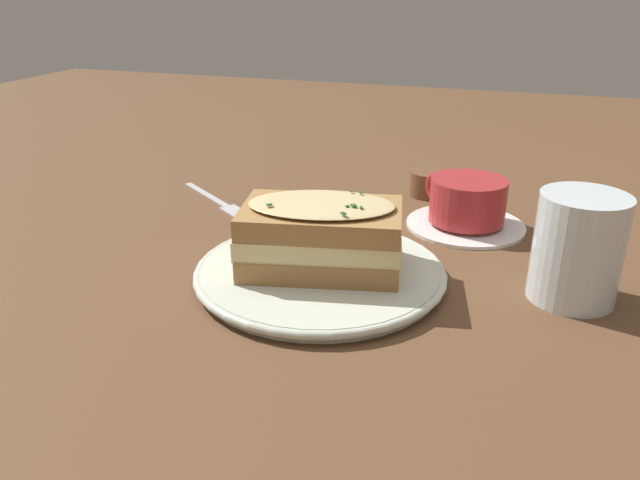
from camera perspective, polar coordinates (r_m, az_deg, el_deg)
ground_plane at (r=0.61m, az=-2.66°, el=-4.44°), size 2.40×2.40×0.00m
dinner_plate at (r=0.62m, az=0.00°, el=-2.98°), size 0.25×0.25×0.01m
sandwich at (r=0.60m, az=0.05°, el=0.44°), size 0.17×0.12×0.07m
teacup_with_saucer at (r=0.76m, az=13.24°, el=3.07°), size 0.14×0.14×0.06m
water_glass at (r=0.61m, az=22.50°, el=-0.70°), size 0.08×0.08×0.10m
fork at (r=0.82m, az=-8.52°, el=3.11°), size 0.16×0.12×0.00m
condiment_pot at (r=0.87m, az=9.89°, el=5.11°), size 0.05×0.05×0.03m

